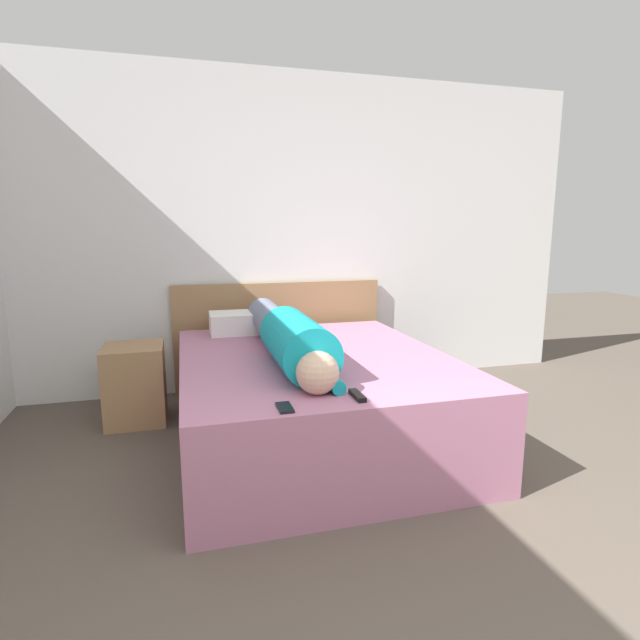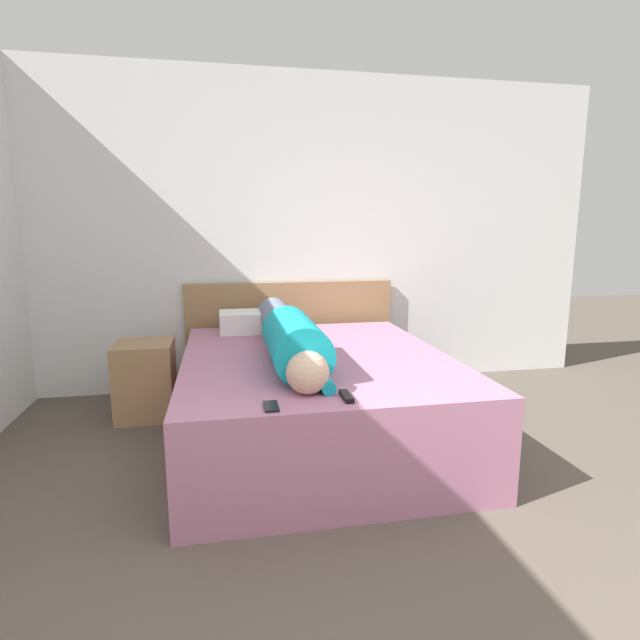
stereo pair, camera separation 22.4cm
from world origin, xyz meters
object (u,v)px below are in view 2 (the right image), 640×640
object	(u,v)px
bed	(316,397)
nightstand	(146,380)
person_lying	(289,335)
tv_remote	(346,396)
pillow_near_headboard	(252,321)
cell_phone	(271,406)

from	to	relation	value
bed	nightstand	size ratio (longest dim) A/B	3.64
person_lying	tv_remote	world-z (taller)	person_lying
bed	nightstand	xyz separation A→B (m)	(-1.13, 0.63, -0.01)
pillow_near_headboard	cell_phone	world-z (taller)	pillow_near_headboard
pillow_near_headboard	cell_phone	bearing A→B (deg)	-90.49
nightstand	bed	bearing A→B (deg)	-28.93
person_lying	nightstand	bearing A→B (deg)	145.97
bed	tv_remote	distance (m)	0.89
bed	tv_remote	size ratio (longest dim) A/B	13.29
person_lying	tv_remote	bearing A→B (deg)	-78.70
nightstand	pillow_near_headboard	size ratio (longest dim) A/B	1.13
nightstand	person_lying	size ratio (longest dim) A/B	0.31
person_lying	pillow_near_headboard	distance (m)	0.85
bed	person_lying	xyz separation A→B (m)	(-0.17, -0.02, 0.42)
cell_phone	person_lying	bearing A→B (deg)	77.45
person_lying	cell_phone	distance (m)	0.90
pillow_near_headboard	tv_remote	size ratio (longest dim) A/B	3.22
nightstand	person_lying	xyz separation A→B (m)	(0.96, -0.65, 0.43)
pillow_near_headboard	cell_phone	xyz separation A→B (m)	(-0.01, -1.70, -0.07)
nightstand	pillow_near_headboard	xyz separation A→B (m)	(0.78, 0.18, 0.37)
pillow_near_headboard	bed	bearing A→B (deg)	-66.42
tv_remote	cell_phone	xyz separation A→B (m)	(-0.36, -0.05, -0.01)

